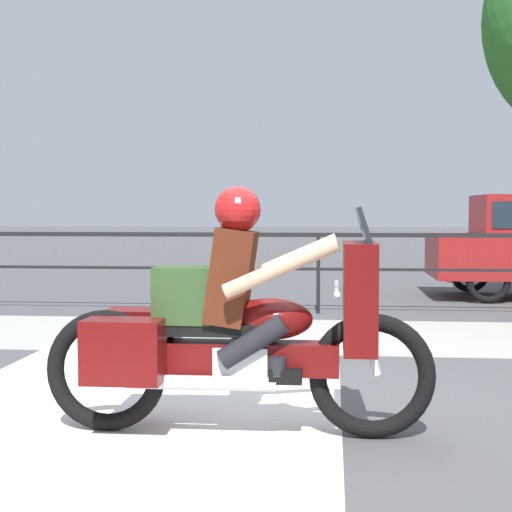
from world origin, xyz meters
TOP-DOWN VIEW (x-y plane):
  - ground_plane at (0.00, 0.00)m, footprint 120.00×120.00m
  - sidewalk_band at (0.00, 3.40)m, footprint 44.00×2.40m
  - crosswalk_band at (-1.24, -0.20)m, footprint 3.00×6.00m
  - fence_railing at (0.00, 5.31)m, footprint 36.00×0.05m
  - motorcycle at (-0.40, -0.56)m, footprint 2.47×0.76m

SIDE VIEW (x-z plane):
  - ground_plane at x=0.00m, z-range 0.00..0.00m
  - crosswalk_band at x=-1.24m, z-range 0.00..0.01m
  - sidewalk_band at x=0.00m, z-range 0.00..0.01m
  - motorcycle at x=-0.40m, z-range -0.09..1.48m
  - fence_railing at x=0.00m, z-range 0.32..1.43m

